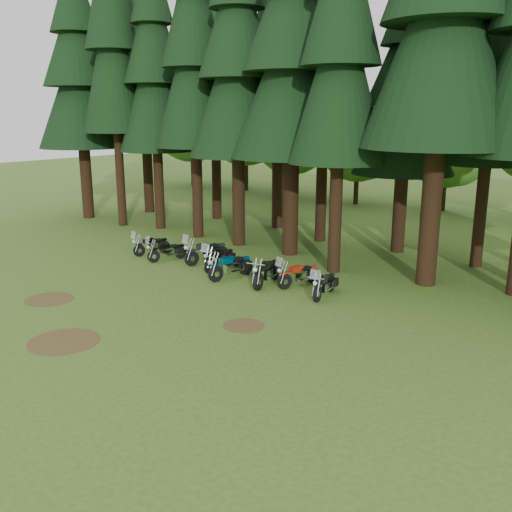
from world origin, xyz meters
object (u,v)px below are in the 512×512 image
object	(u,v)px
motorcycle_0	(151,246)
motorcycle_3	(220,259)
motorcycle_7	(324,285)
motorcycle_1	(167,252)
motorcycle_4	(231,267)
motorcycle_2	(206,253)
motorcycle_6	(299,275)
motorcycle_5	(267,273)

from	to	relation	value
motorcycle_0	motorcycle_3	bearing A→B (deg)	11.68
motorcycle_0	motorcycle_3	xyz separation A→B (m)	(4.50, 0.04, 0.04)
motorcycle_0	motorcycle_3	distance (m)	4.50
motorcycle_0	motorcycle_7	bearing A→B (deg)	9.23
motorcycle_1	motorcycle_4	distance (m)	4.32
motorcycle_0	motorcycle_2	size ratio (longest dim) A/B	0.86
motorcycle_2	motorcycle_4	world-z (taller)	motorcycle_2
motorcycle_3	motorcycle_6	world-z (taller)	motorcycle_3
motorcycle_0	motorcycle_1	bearing A→B (deg)	-2.13
motorcycle_4	motorcycle_3	bearing A→B (deg)	161.52
motorcycle_1	motorcycle_3	xyz separation A→B (m)	(2.99, 0.40, 0.03)
motorcycle_4	motorcycle_6	distance (m)	3.02
motorcycle_1	motorcycle_5	world-z (taller)	motorcycle_1
motorcycle_2	motorcycle_6	size ratio (longest dim) A/B	1.12
motorcycle_3	motorcycle_4	bearing A→B (deg)	-35.15
motorcycle_0	motorcycle_4	distance (m)	5.86
motorcycle_6	motorcycle_7	bearing A→B (deg)	-1.19
motorcycle_3	motorcycle_7	world-z (taller)	motorcycle_3
motorcycle_2	motorcycle_3	bearing A→B (deg)	-6.21
motorcycle_6	motorcycle_7	size ratio (longest dim) A/B	1.02
motorcycle_7	motorcycle_3	bearing A→B (deg)	165.80
motorcycle_4	motorcycle_6	bearing A→B (deg)	26.61
motorcycle_0	motorcycle_5	size ratio (longest dim) A/B	0.87
motorcycle_4	motorcycle_1	bearing A→B (deg)	-174.06
motorcycle_2	motorcycle_5	size ratio (longest dim) A/B	1.02
motorcycle_5	motorcycle_6	size ratio (longest dim) A/B	1.10
motorcycle_4	motorcycle_6	size ratio (longest dim) A/B	1.09
motorcycle_2	motorcycle_5	distance (m)	4.37
motorcycle_4	motorcycle_6	xyz separation A→B (m)	(2.90, 0.85, -0.03)
motorcycle_1	motorcycle_7	distance (m)	8.72
motorcycle_2	motorcycle_5	bearing A→B (deg)	0.89
motorcycle_2	motorcycle_4	distance (m)	2.77
motorcycle_5	motorcycle_6	xyz separation A→B (m)	(1.16, 0.64, -0.04)
motorcycle_0	motorcycle_4	world-z (taller)	motorcycle_0
motorcycle_2	motorcycle_5	world-z (taller)	motorcycle_2
motorcycle_5	motorcycle_7	bearing A→B (deg)	-10.56
motorcycle_3	motorcycle_2	bearing A→B (deg)	154.07
motorcycle_1	motorcycle_3	bearing A→B (deg)	25.74
motorcycle_1	motorcycle_4	size ratio (longest dim) A/B	0.87
motorcycle_2	motorcycle_4	xyz separation A→B (m)	(2.52, -1.15, -0.02)
motorcycle_5	motorcycle_2	bearing A→B (deg)	154.24
motorcycle_4	motorcycle_6	world-z (taller)	motorcycle_6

